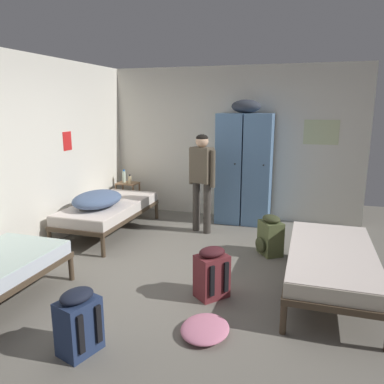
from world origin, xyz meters
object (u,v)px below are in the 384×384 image
lotion_bottle (130,179)px  backpack_navy (78,322)px  bed_left_rear (109,209)px  backpack_olive (270,236)px  person_traveler (202,174)px  clothes_pile_pink (205,329)px  water_bottle (124,176)px  shelf_unit (128,194)px  locker_bank (244,167)px  bedding_heap (97,199)px  backpack_maroon (211,273)px  bed_right (331,259)px

lotion_bottle → backpack_navy: bearing=-69.5°
bed_left_rear → backpack_olive: 2.53m
person_traveler → clothes_pile_pink: bearing=-73.4°
person_traveler → water_bottle: (-1.71, 0.69, -0.25)m
shelf_unit → lotion_bottle: size_ratio=3.43×
bed_left_rear → locker_bank: bearing=32.0°
backpack_olive → water_bottle: bearing=155.0°
bedding_heap → backpack_maroon: bedding_heap is taller
shelf_unit → bed_left_rear: (0.25, -1.15, 0.04)m
bedding_heap → person_traveler: size_ratio=0.58×
bed_left_rear → backpack_maroon: bearing=-36.4°
clothes_pile_pink → bed_right: bearing=46.5°
bedding_heap → backpack_navy: bearing=-62.3°
bed_right → clothes_pile_pink: bed_right is taller
backpack_navy → bedding_heap: bearing=117.7°
bed_right → backpack_navy: bearing=-140.0°
lotion_bottle → backpack_navy: (1.44, -3.84, -0.38)m
shelf_unit → water_bottle: size_ratio=2.37×
shelf_unit → bed_right: bearing=-32.2°
person_traveler → clothes_pile_pink: 2.92m
bed_right → clothes_pile_pink: size_ratio=3.79×
shelf_unit → lotion_bottle: bearing=-29.7°
lotion_bottle → person_traveler: bearing=-22.1°
backpack_maroon → clothes_pile_pink: backpack_maroon is taller
person_traveler → lotion_bottle: person_traveler is taller
backpack_navy → water_bottle: bearing=112.2°
lotion_bottle → clothes_pile_pink: (2.36, -3.30, -0.60)m
locker_bank → water_bottle: size_ratio=8.61×
shelf_unit → clothes_pile_pink: (2.43, -3.34, -0.30)m
shelf_unit → person_traveler: bearing=-22.4°
locker_bank → backpack_maroon: locker_bank is taller
shelf_unit → bed_right: (3.50, -2.21, 0.04)m
bed_left_rear → lotion_bottle: size_ratio=11.44×
bedding_heap → person_traveler: person_traveler is taller
bed_left_rear → backpack_navy: backpack_navy is taller
bed_left_rear → backpack_olive: size_ratio=3.45×
locker_bank → backpack_navy: size_ratio=3.76×
clothes_pile_pink → bed_left_rear: bearing=134.9°
lotion_bottle → backpack_olive: (2.70, -1.27, -0.38)m
locker_bank → clothes_pile_pink: bearing=-85.6°
locker_bank → shelf_unit: (-2.17, -0.05, -0.62)m
lotion_bottle → backpack_maroon: bearing=-49.6°
water_bottle → backpack_navy: bearing=-67.8°
backpack_olive → clothes_pile_pink: size_ratio=1.10×
bed_left_rear → bed_right: 3.42m
shelf_unit → water_bottle: bearing=166.0°
bed_left_rear → backpack_navy: 3.01m
shelf_unit → lotion_bottle: 0.31m
person_traveler → shelf_unit: bearing=157.6°
bed_right → person_traveler: size_ratio=1.23×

